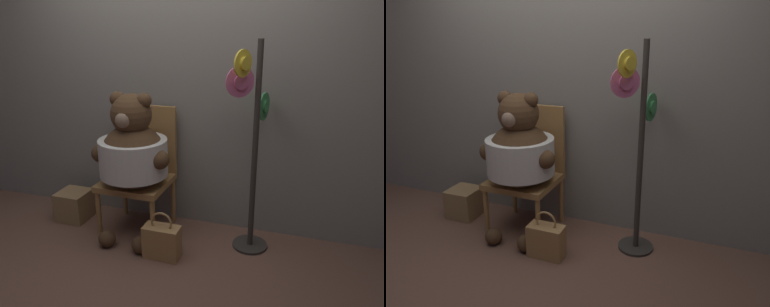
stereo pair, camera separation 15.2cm
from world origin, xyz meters
TOP-DOWN VIEW (x-y plane):
  - ground_plane at (0.00, 0.00)m, footprint 14.00×14.00m
  - wall_back at (0.00, 0.69)m, footprint 8.00×0.10m
  - chair at (-0.29, 0.42)m, footprint 0.54×0.52m
  - teddy_bear at (-0.27, 0.24)m, footprint 0.66×0.59m
  - hat_display_rack at (0.66, 0.35)m, footprint 0.35×0.51m
  - handbag_on_ground at (0.06, 0.00)m, footprint 0.28×0.14m
  - wooden_crate at (-0.94, 0.33)m, footprint 0.27×0.27m

SIDE VIEW (x-z plane):
  - ground_plane at x=0.00m, z-range 0.00..0.00m
  - wooden_crate at x=-0.94m, z-range 0.00..0.27m
  - handbag_on_ground at x=0.06m, z-range -0.05..0.33m
  - chair at x=-0.29m, z-range 0.02..1.09m
  - teddy_bear at x=-0.27m, z-range 0.13..1.35m
  - hat_display_rack at x=0.66m, z-range 0.03..1.65m
  - wall_back at x=0.00m, z-range 0.00..2.27m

